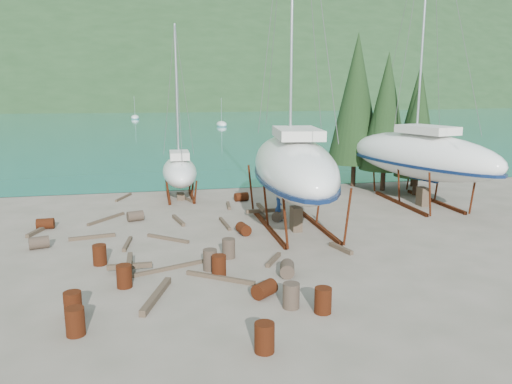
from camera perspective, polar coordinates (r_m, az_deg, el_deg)
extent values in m
plane|color=#666050|center=(23.16, -0.94, -6.84)|extent=(600.00, 600.00, 0.00)
plane|color=#19777D|center=(336.68, -11.32, 10.15)|extent=(700.00, 700.00, 0.00)
ellipsoid|color=#1D351A|center=(341.68, -11.33, 10.16)|extent=(800.00, 360.00, 110.00)
cube|color=beige|center=(218.89, -26.99, 8.98)|extent=(6.00, 5.00, 4.00)
cube|color=#A54C2D|center=(218.84, -27.06, 9.71)|extent=(6.60, 5.60, 1.60)
cube|color=beige|center=(212.24, -16.37, 9.71)|extent=(6.00, 5.00, 4.00)
cube|color=#A54C2D|center=(212.19, -16.42, 10.47)|extent=(6.60, 5.60, 1.60)
cube|color=beige|center=(214.38, -2.73, 10.18)|extent=(6.00, 5.00, 4.00)
cube|color=#A54C2D|center=(214.33, -2.73, 10.93)|extent=(6.60, 5.60, 1.60)
cylinder|color=black|center=(38.04, 14.30, 1.36)|extent=(0.36, 0.36, 1.60)
cone|color=black|center=(37.51, 14.68, 8.90)|extent=(3.60, 3.60, 8.40)
cylinder|color=black|center=(37.02, 17.73, 0.71)|extent=(0.36, 0.36, 1.36)
cone|color=black|center=(36.50, 18.14, 7.27)|extent=(3.06, 3.06, 7.14)
cylinder|color=black|center=(39.19, 11.06, 1.98)|extent=(0.36, 0.36, 1.84)
cone|color=black|center=(38.67, 11.39, 10.41)|extent=(4.14, 4.14, 9.66)
cylinder|color=black|center=(40.31, 17.51, 1.63)|extent=(0.36, 0.36, 1.44)
cone|color=black|center=(39.82, 17.90, 8.02)|extent=(3.24, 3.24, 7.56)
ellipsoid|color=white|center=(102.79, -3.95, 7.71)|extent=(2.00, 5.00, 1.40)
cylinder|color=silver|center=(102.64, -3.97, 9.30)|extent=(0.08, 0.08, 5.00)
ellipsoid|color=white|center=(131.82, -13.66, 8.27)|extent=(2.00, 5.00, 1.40)
cylinder|color=silver|center=(131.70, -13.72, 9.51)|extent=(0.08, 0.08, 5.00)
ellipsoid|color=white|center=(26.52, 4.28, 2.94)|extent=(5.58, 13.78, 3.12)
cube|color=#0C1C3F|center=(26.08, 4.65, 0.30)|extent=(0.56, 2.42, 1.00)
cube|color=silver|center=(25.67, 4.76, 6.72)|extent=(2.64, 4.26, 0.50)
cube|color=#53200E|center=(26.86, 1.37, -4.01)|extent=(0.18, 7.36, 0.20)
cube|color=#53200E|center=(27.59, 6.91, -3.67)|extent=(0.18, 7.36, 0.20)
cube|color=brown|center=(26.43, 4.59, -3.08)|extent=(0.50, 0.80, 1.28)
ellipsoid|color=white|center=(33.89, 18.25, 3.96)|extent=(6.79, 12.93, 2.94)
cube|color=#0C1C3F|center=(33.50, 18.67, 2.09)|extent=(0.84, 2.22, 1.00)
cube|color=silver|center=(33.19, 18.97, 6.75)|extent=(2.91, 4.12, 0.50)
cylinder|color=silver|center=(34.51, 18.71, 19.11)|extent=(0.14, 0.14, 14.90)
cube|color=#53200E|center=(33.80, 16.06, -1.20)|extent=(0.18, 6.83, 0.20)
cube|color=#53200E|center=(35.04, 19.73, -0.99)|extent=(0.18, 6.83, 0.20)
cube|color=brown|center=(33.77, 18.50, -0.50)|extent=(0.50, 0.80, 1.19)
ellipsoid|color=white|center=(34.38, -8.73, 2.32)|extent=(2.37, 7.25, 1.86)
cube|color=#0C1C3F|center=(34.10, -8.67, 1.43)|extent=(0.27, 1.30, 1.00)
cube|color=silver|center=(33.85, -8.76, 4.19)|extent=(1.28, 2.18, 0.50)
cylinder|color=silver|center=(34.30, -9.05, 11.29)|extent=(0.14, 0.14, 8.67)
cube|color=#53200E|center=(34.67, -9.95, -0.60)|extent=(0.18, 3.97, 0.20)
cube|color=#53200E|center=(34.75, -7.34, -0.49)|extent=(0.18, 3.97, 0.20)
cube|color=brown|center=(34.32, -8.61, -0.49)|extent=(0.50, 0.80, 0.43)
imported|color=navy|center=(28.35, 2.59, -1.68)|extent=(0.48, 0.65, 1.64)
cylinder|color=#53200E|center=(17.74, -20.19, -12.00)|extent=(0.58, 0.58, 0.88)
cylinder|color=#2D2823|center=(20.25, 3.58, -8.76)|extent=(0.79, 1.00, 0.58)
cylinder|color=#53200E|center=(29.05, -22.93, -3.36)|extent=(0.90, 0.60, 0.58)
cylinder|color=#53200E|center=(14.73, 0.97, -16.30)|extent=(0.58, 0.58, 0.88)
cylinder|color=#53200E|center=(33.42, -1.68, -0.56)|extent=(0.98, 0.74, 0.58)
cylinder|color=#2D2823|center=(22.25, -3.15, -6.45)|extent=(0.58, 0.58, 0.88)
cylinder|color=#53200E|center=(25.77, -1.44, -4.25)|extent=(0.73, 0.97, 0.58)
cylinder|color=#53200E|center=(17.16, 7.67, -12.17)|extent=(0.58, 0.58, 0.88)
cylinder|color=#53200E|center=(22.40, -17.44, -6.86)|extent=(0.58, 0.58, 0.88)
cylinder|color=#2D2823|center=(29.18, -13.63, -2.69)|extent=(1.01, 0.80, 0.58)
cylinder|color=#53200E|center=(20.15, -4.25, -8.42)|extent=(0.58, 0.58, 0.88)
cylinder|color=#2D2823|center=(28.49, 2.65, -2.71)|extent=(0.98, 1.05, 0.58)
cylinder|color=#53200E|center=(18.27, 0.98, -11.06)|extent=(1.05, 1.01, 0.58)
cylinder|color=#53200E|center=(16.54, -19.96, -13.75)|extent=(0.58, 0.58, 0.88)
cylinder|color=#53200E|center=(19.69, -14.83, -9.28)|extent=(0.58, 0.58, 0.88)
cylinder|color=#2D2823|center=(25.64, -23.55, -5.33)|extent=(1.00, 0.79, 0.58)
cylinder|color=#2D2823|center=(20.88, -5.28, -7.71)|extent=(0.58, 0.58, 0.88)
cylinder|color=#2D2823|center=(17.42, 4.04, -11.73)|extent=(0.58, 0.58, 0.88)
cube|color=brown|center=(35.50, -14.90, -0.59)|extent=(1.02, 2.25, 0.14)
cube|color=brown|center=(23.66, 9.68, -6.37)|extent=(0.63, 1.60, 0.19)
cube|color=brown|center=(28.64, -23.52, -4.02)|extent=(0.91, 2.24, 0.19)
cube|color=brown|center=(21.22, -9.88, -8.57)|extent=(3.11, 1.33, 0.15)
cube|color=brown|center=(26.42, -18.21, -4.91)|extent=(2.24, 0.57, 0.17)
cube|color=brown|center=(19.93, -4.13, -9.76)|extent=(2.53, 1.87, 0.16)
cube|color=brown|center=(31.81, -3.16, -1.55)|extent=(0.34, 1.67, 0.19)
cube|color=brown|center=(21.87, 2.01, -7.74)|extent=(1.02, 1.50, 0.17)
cube|color=brown|center=(28.55, -8.85, -3.21)|extent=(0.64, 2.18, 0.19)
cube|color=brown|center=(34.24, -8.05, -0.74)|extent=(0.92, 2.13, 0.15)
cube|color=brown|center=(27.63, -3.59, -3.62)|extent=(0.34, 2.43, 0.16)
cube|color=brown|center=(25.28, -10.05, -5.25)|extent=(2.02, 1.74, 0.15)
cube|color=brown|center=(24.82, -14.48, -5.75)|extent=(0.40, 2.03, 0.17)
cube|color=brown|center=(29.87, -16.73, -2.96)|extent=(1.91, 2.42, 0.15)
cube|color=brown|center=(18.54, -11.33, -11.54)|extent=(1.17, 2.96, 0.23)
cube|color=brown|center=(21.20, -14.22, -8.71)|extent=(0.20, 1.80, 0.20)
cube|color=brown|center=(21.13, -14.24, -8.20)|extent=(1.80, 0.20, 0.20)
cube|color=brown|center=(21.06, -14.27, -7.69)|extent=(0.20, 1.80, 0.20)
cube|color=brown|center=(29.57, 0.58, -2.55)|extent=(0.20, 1.80, 0.20)
cube|color=brown|center=(29.52, 0.58, -2.17)|extent=(1.80, 0.20, 0.20)
cube|color=brown|center=(29.47, 0.58, -1.79)|extent=(0.20, 1.80, 0.20)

